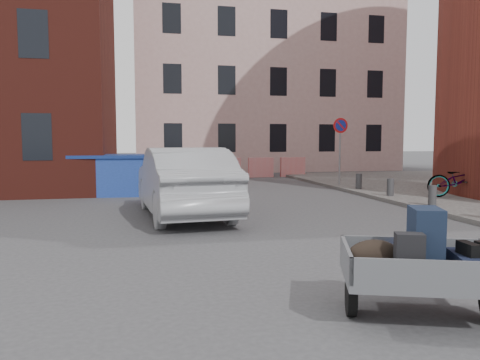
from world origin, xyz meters
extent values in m
plane|color=#38383A|center=(0.00, 0.00, 0.00)|extent=(120.00, 120.00, 0.00)
cube|color=#BD9791|center=(6.00, 22.00, 7.00)|extent=(16.00, 8.00, 14.00)
cylinder|color=gray|center=(6.00, 9.50, 1.42)|extent=(0.07, 0.07, 2.60)
cylinder|color=red|center=(6.00, 9.48, 2.47)|extent=(0.60, 0.03, 0.60)
cylinder|color=navy|center=(6.00, 9.46, 2.47)|extent=(0.44, 0.03, 0.44)
cylinder|color=#3A3A3D|center=(6.00, 3.40, 0.40)|extent=(0.22, 0.22, 0.55)
cylinder|color=#3A3A3D|center=(6.00, 5.60, 0.40)|extent=(0.22, 0.22, 0.55)
cylinder|color=#3A3A3D|center=(6.00, 7.80, 0.40)|extent=(0.22, 0.22, 0.55)
cube|color=red|center=(2.50, 15.00, 0.50)|extent=(1.30, 0.18, 1.00)
cube|color=red|center=(4.20, 15.00, 0.50)|extent=(1.30, 0.18, 1.00)
cube|color=red|center=(5.90, 15.00, 0.50)|extent=(1.30, 0.18, 1.00)
cylinder|color=black|center=(0.40, -3.30, 0.22)|extent=(0.24, 0.45, 0.44)
cube|color=slate|center=(1.08, -3.54, 0.46)|extent=(1.88, 1.58, 0.08)
cube|color=slate|center=(0.34, -3.28, 0.64)|extent=(0.41, 1.05, 0.28)
cube|color=slate|center=(1.26, -3.05, 0.64)|extent=(1.52, 0.58, 0.28)
cube|color=slate|center=(0.90, -4.04, 0.64)|extent=(1.52, 0.58, 0.28)
cube|color=slate|center=(1.38, -2.70, 0.40)|extent=(0.31, 0.69, 0.06)
cube|color=#182339|center=(1.14, -3.51, 0.85)|extent=(0.43, 0.52, 0.70)
cube|color=black|center=(1.51, -3.81, 0.62)|extent=(0.58, 0.70, 0.25)
ellipsoid|color=black|center=(0.59, -3.42, 0.68)|extent=(0.69, 0.54, 0.36)
cube|color=black|center=(0.82, -3.72, 0.74)|extent=(0.32, 0.26, 0.48)
ellipsoid|color=#1732B1|center=(1.15, -3.20, 0.62)|extent=(0.44, 0.40, 0.24)
cube|color=black|center=(1.42, -3.83, 0.81)|extent=(0.13, 0.28, 0.13)
cube|color=#2140A0|center=(-3.14, 8.80, 0.64)|extent=(3.31, 1.80, 1.29)
cube|color=navy|center=(-3.14, 8.80, 1.34)|extent=(3.43, 1.91, 0.11)
imported|color=#9C9EA3|center=(-0.77, 3.81, 0.86)|extent=(2.26, 5.36, 1.72)
imported|color=black|center=(7.96, 4.82, 0.67)|extent=(2.20, 1.19, 1.09)
camera|label=1|loc=(-1.84, -7.91, 1.93)|focal=35.00mm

